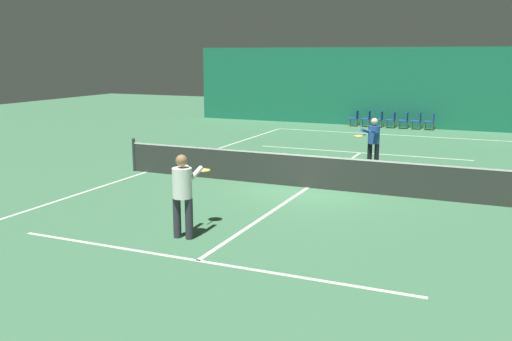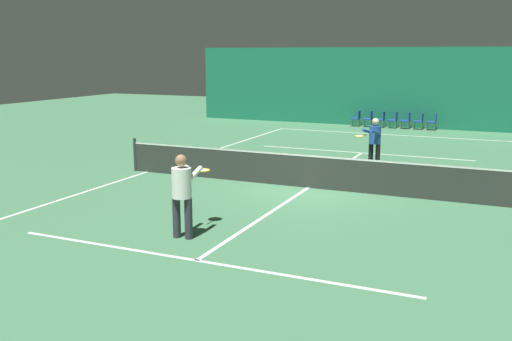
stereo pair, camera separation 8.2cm
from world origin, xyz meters
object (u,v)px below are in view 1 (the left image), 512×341
(courtside_chair_0, at_px, (355,117))
(courtside_chair_4, at_px, (405,119))
(courtside_chair_1, at_px, (367,118))
(courtside_chair_3, at_px, (392,119))
(player_near, at_px, (183,190))
(courtside_chair_2, at_px, (379,118))
(courtside_chair_6, at_px, (431,121))
(player_far, at_px, (373,139))
(tennis_net, at_px, (308,170))
(courtside_chair_5, at_px, (418,120))

(courtside_chair_0, xyz_separation_m, courtside_chair_4, (2.58, 0.00, 0.00))
(courtside_chair_1, bearing_deg, courtside_chair_3, 90.00)
(player_near, distance_m, courtside_chair_4, 19.75)
(courtside_chair_0, height_order, courtside_chair_2, same)
(courtside_chair_0, relative_size, courtside_chair_6, 1.00)
(courtside_chair_2, height_order, courtside_chair_4, same)
(courtside_chair_3, height_order, courtside_chair_6, same)
(courtside_chair_6, bearing_deg, courtside_chair_1, -90.00)
(player_near, bearing_deg, player_far, -16.60)
(player_near, relative_size, courtside_chair_1, 2.10)
(tennis_net, height_order, courtside_chair_2, tennis_net)
(player_far, relative_size, courtside_chair_4, 1.99)
(tennis_net, height_order, courtside_chair_0, tennis_net)
(courtside_chair_1, bearing_deg, courtside_chair_6, 90.00)
(player_far, distance_m, courtside_chair_2, 10.95)
(player_near, xyz_separation_m, courtside_chair_2, (-0.01, 19.70, -0.54))
(courtside_chair_5, bearing_deg, courtside_chair_2, -90.00)
(courtside_chair_4, bearing_deg, courtside_chair_5, 90.00)
(player_far, bearing_deg, courtside_chair_5, -162.47)
(courtside_chair_3, height_order, courtside_chair_4, same)
(tennis_net, xyz_separation_m, courtside_chair_6, (1.64, 14.38, -0.03))
(courtside_chair_5, bearing_deg, courtside_chair_3, -90.00)
(player_near, relative_size, courtside_chair_3, 2.10)
(courtside_chair_4, distance_m, courtside_chair_5, 0.64)
(courtside_chair_3, bearing_deg, courtside_chair_1, -90.00)
(tennis_net, distance_m, courtside_chair_0, 14.55)
(courtside_chair_1, relative_size, courtside_chair_5, 1.00)
(courtside_chair_1, bearing_deg, courtside_chair_2, 90.00)
(player_far, distance_m, courtside_chair_1, 11.08)
(player_far, height_order, courtside_chair_0, player_far)
(player_far, bearing_deg, courtside_chair_6, -165.90)
(player_far, xyz_separation_m, courtside_chair_3, (-1.34, 10.75, -0.49))
(player_far, bearing_deg, courtside_chair_0, -145.80)
(tennis_net, relative_size, courtside_chair_5, 14.29)
(player_far, height_order, courtside_chair_3, player_far)
(player_far, distance_m, courtside_chair_5, 10.76)
(player_far, bearing_deg, courtside_chair_1, -149.00)
(player_near, xyz_separation_m, courtside_chair_4, (1.28, 19.70, -0.54))
(player_near, height_order, courtside_chair_6, player_near)
(tennis_net, height_order, courtside_chair_5, tennis_net)
(tennis_net, bearing_deg, courtside_chair_1, 96.27)
(tennis_net, distance_m, player_far, 3.80)
(courtside_chair_2, distance_m, courtside_chair_6, 2.58)
(courtside_chair_0, distance_m, courtside_chair_3, 1.93)
(player_far, distance_m, courtside_chair_3, 10.85)
(player_far, distance_m, courtside_chair_6, 10.78)
(courtside_chair_4, bearing_deg, courtside_chair_6, 90.00)
(player_near, xyz_separation_m, courtside_chair_1, (-0.66, 19.70, -0.54))
(player_far, xyz_separation_m, courtside_chair_2, (-1.99, 10.75, -0.49))
(tennis_net, relative_size, courtside_chair_0, 14.29)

